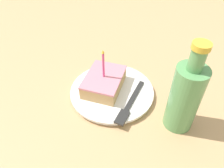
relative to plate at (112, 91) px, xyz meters
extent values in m
cube|color=tan|center=(-0.02, 0.03, -0.03)|extent=(2.40, 2.40, 0.04)
cylinder|color=white|center=(0.00, 0.00, 0.00)|extent=(0.22, 0.22, 0.02)
cylinder|color=white|center=(0.00, 0.00, 0.00)|extent=(0.23, 0.23, 0.01)
cube|color=tan|center=(-0.02, 0.00, 0.03)|extent=(0.09, 0.12, 0.04)
cube|color=#D17A8C|center=(-0.02, 0.00, 0.05)|extent=(0.09, 0.12, 0.01)
cylinder|color=#E04C8C|center=(-0.02, 0.00, 0.09)|extent=(0.01, 0.01, 0.07)
cone|color=yellow|center=(-0.02, 0.00, 0.13)|extent=(0.01, 0.01, 0.01)
cube|color=#262626|center=(0.06, -0.01, 0.01)|extent=(0.03, 0.12, 0.00)
cube|color=#262626|center=(0.05, -0.09, 0.01)|extent=(0.03, 0.05, 0.00)
cylinder|color=#599959|center=(0.18, -0.05, 0.07)|extent=(0.07, 0.07, 0.17)
cylinder|color=#599959|center=(0.18, -0.05, 0.18)|extent=(0.03, 0.03, 0.05)
cylinder|color=gold|center=(0.18, -0.05, 0.21)|extent=(0.04, 0.04, 0.01)
camera|label=1|loc=(0.13, -0.41, 0.42)|focal=35.00mm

